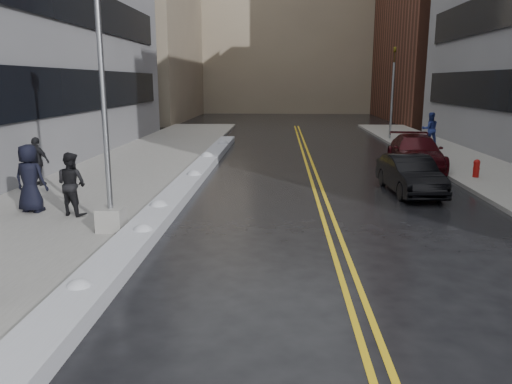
# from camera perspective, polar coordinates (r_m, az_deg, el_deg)

# --- Properties ---
(ground) EXTENTS (160.00, 160.00, 0.00)m
(ground) POSITION_cam_1_polar(r_m,az_deg,el_deg) (11.06, -2.95, -8.41)
(ground) COLOR black
(ground) RESTS_ON ground
(sidewalk_west) EXTENTS (5.50, 50.00, 0.15)m
(sidewalk_west) POSITION_cam_1_polar(r_m,az_deg,el_deg) (21.74, -15.53, 1.82)
(sidewalk_west) COLOR gray
(sidewalk_west) RESTS_ON ground
(sidewalk_east) EXTENTS (4.00, 50.00, 0.15)m
(sidewalk_east) POSITION_cam_1_polar(r_m,az_deg,el_deg) (22.49, 26.16, 1.33)
(sidewalk_east) COLOR gray
(sidewalk_east) RESTS_ON ground
(lane_line_left) EXTENTS (0.12, 50.00, 0.01)m
(lane_line_left) POSITION_cam_1_polar(r_m,az_deg,el_deg) (20.70, 6.31, 1.48)
(lane_line_left) COLOR gold
(lane_line_left) RESTS_ON ground
(lane_line_right) EXTENTS (0.12, 50.00, 0.01)m
(lane_line_right) POSITION_cam_1_polar(r_m,az_deg,el_deg) (20.72, 7.13, 1.47)
(lane_line_right) COLOR gold
(lane_line_right) RESTS_ON ground
(snow_ridge) EXTENTS (0.90, 30.00, 0.34)m
(snow_ridge) POSITION_cam_1_polar(r_m,az_deg,el_deg) (18.99, -7.93, 0.94)
(snow_ridge) COLOR #B7B8C0
(snow_ridge) RESTS_ON ground
(building_west_far) EXTENTS (14.00, 22.00, 18.00)m
(building_west_far) POSITION_cam_1_polar(r_m,az_deg,el_deg) (56.97, -14.80, 17.25)
(building_west_far) COLOR gray
(building_west_far) RESTS_ON ground
(building_far) EXTENTS (36.00, 16.00, 22.00)m
(building_far) POSITION_cam_1_polar(r_m,az_deg,el_deg) (70.63, 3.73, 18.26)
(building_far) COLOR gray
(building_far) RESTS_ON ground
(lamppost) EXTENTS (0.65, 0.65, 7.62)m
(lamppost) POSITION_cam_1_polar(r_m,az_deg,el_deg) (13.11, -16.77, 5.80)
(lamppost) COLOR gray
(lamppost) RESTS_ON sidewalk_west
(fire_hydrant) EXTENTS (0.26, 0.26, 0.73)m
(fire_hydrant) POSITION_cam_1_polar(r_m,az_deg,el_deg) (22.04, 23.89, 2.59)
(fire_hydrant) COLOR maroon
(fire_hydrant) RESTS_ON sidewalk_east
(traffic_signal) EXTENTS (0.16, 0.20, 6.00)m
(traffic_signal) POSITION_cam_1_polar(r_m,az_deg,el_deg) (35.08, 15.34, 11.22)
(traffic_signal) COLOR gray
(traffic_signal) RESTS_ON sidewalk_east
(pedestrian_b) EXTENTS (1.09, 0.98, 1.84)m
(pedestrian_b) POSITION_cam_1_polar(r_m,az_deg,el_deg) (15.29, -20.34, 0.88)
(pedestrian_b) COLOR black
(pedestrian_b) RESTS_ON sidewalk_west
(pedestrian_c) EXTENTS (1.09, 0.81, 2.02)m
(pedestrian_c) POSITION_cam_1_polar(r_m,az_deg,el_deg) (16.10, -24.43, 1.42)
(pedestrian_c) COLOR black
(pedestrian_c) RESTS_ON sidewalk_west
(pedestrian_d) EXTENTS (1.14, 0.73, 1.80)m
(pedestrian_d) POSITION_cam_1_polar(r_m,az_deg,el_deg) (20.17, -23.71, 3.22)
(pedestrian_d) COLOR black
(pedestrian_d) RESTS_ON sidewalk_west
(pedestrian_east) EXTENTS (0.99, 0.78, 1.99)m
(pedestrian_east) POSITION_cam_1_polar(r_m,az_deg,el_deg) (31.81, 19.27, 6.80)
(pedestrian_east) COLOR navy
(pedestrian_east) RESTS_ON sidewalk_east
(car_black) EXTENTS (1.73, 4.23, 1.36)m
(car_black) POSITION_cam_1_polar(r_m,az_deg,el_deg) (18.72, 17.20, 1.92)
(car_black) COLOR black
(car_black) RESTS_ON ground
(car_maroon) EXTENTS (2.66, 5.47, 1.53)m
(car_maroon) POSITION_cam_1_polar(r_m,az_deg,el_deg) (24.04, 17.79, 4.34)
(car_maroon) COLOR #37080E
(car_maroon) RESTS_ON ground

